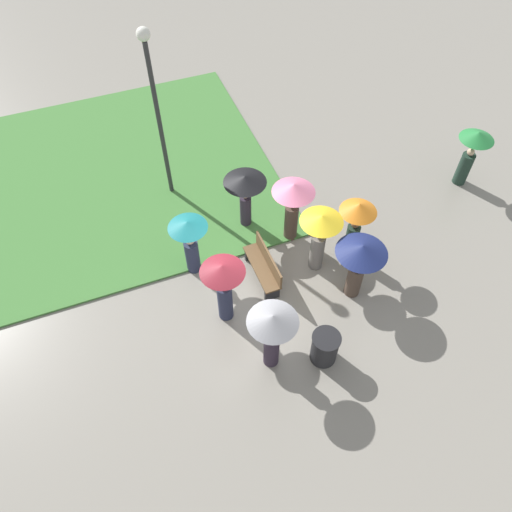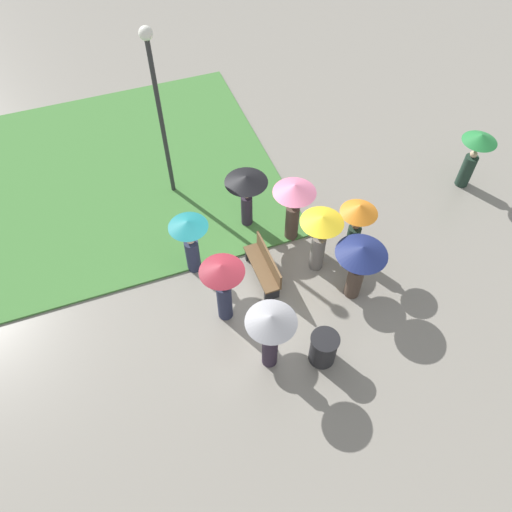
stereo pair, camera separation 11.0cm
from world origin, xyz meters
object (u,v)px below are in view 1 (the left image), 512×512
(crowd_person_black, at_px, (245,189))
(crowd_person_grey, at_px, (272,330))
(park_bench, at_px, (264,266))
(lone_walker_far_path, at_px, (472,150))
(crowd_person_pink, at_px, (293,200))
(crowd_person_teal, at_px, (190,239))
(crowd_person_yellow, at_px, (320,233))
(lamp_post, at_px, (155,99))
(crowd_person_navy, at_px, (360,259))
(crowd_person_orange, at_px, (356,221))
(trash_bin, at_px, (325,348))
(crowd_person_maroon, at_px, (223,282))

(crowd_person_black, relative_size, crowd_person_grey, 0.92)
(park_bench, distance_m, crowd_person_black, 2.07)
(lone_walker_far_path, bearing_deg, crowd_person_pink, -123.22)
(park_bench, height_order, crowd_person_teal, crowd_person_teal)
(crowd_person_pink, relative_size, crowd_person_yellow, 1.03)
(lamp_post, distance_m, crowd_person_black, 3.09)
(crowd_person_grey, relative_size, lone_walker_far_path, 1.06)
(crowd_person_navy, relative_size, crowd_person_orange, 0.93)
(trash_bin, distance_m, crowd_person_maroon, 2.65)
(crowd_person_teal, bearing_deg, trash_bin, 13.00)
(crowd_person_navy, xyz_separation_m, crowd_person_orange, (-1.05, 0.46, 0.01))
(crowd_person_pink, relative_size, crowd_person_navy, 1.07)
(park_bench, relative_size, crowd_person_navy, 0.86)
(lamp_post, height_order, crowd_person_navy, lamp_post)
(park_bench, relative_size, crowd_person_yellow, 0.83)
(crowd_person_yellow, height_order, lone_walker_far_path, crowd_person_yellow)
(crowd_person_maroon, height_order, lone_walker_far_path, crowd_person_maroon)
(crowd_person_maroon, relative_size, crowd_person_grey, 1.02)
(crowd_person_teal, distance_m, crowd_person_yellow, 3.12)
(trash_bin, distance_m, crowd_person_yellow, 2.75)
(crowd_person_yellow, bearing_deg, crowd_person_teal, 90.09)
(crowd_person_teal, distance_m, crowd_person_maroon, 1.66)
(crowd_person_navy, height_order, lone_walker_far_path, lone_walker_far_path)
(crowd_person_black, distance_m, crowd_person_navy, 3.49)
(crowd_person_teal, bearing_deg, crowd_person_yellow, 53.88)
(lamp_post, height_order, crowd_person_grey, lamp_post)
(park_bench, xyz_separation_m, crowd_person_black, (-1.87, 0.20, 0.87))
(trash_bin, height_order, crowd_person_navy, crowd_person_navy)
(crowd_person_orange, relative_size, crowd_person_grey, 1.01)
(lamp_post, bearing_deg, crowd_person_black, 38.90)
(park_bench, bearing_deg, crowd_person_grey, -18.64)
(crowd_person_black, bearing_deg, crowd_person_yellow, 135.95)
(lone_walker_far_path, bearing_deg, park_bench, -114.92)
(crowd_person_teal, bearing_deg, crowd_person_orange, 58.04)
(trash_bin, xyz_separation_m, crowd_person_pink, (-3.58, 0.74, 0.96))
(park_bench, distance_m, crowd_person_teal, 1.96)
(crowd_person_grey, bearing_deg, trash_bin, -53.82)
(lamp_post, relative_size, trash_bin, 5.63)
(park_bench, xyz_separation_m, crowd_person_maroon, (0.72, -1.27, 0.89))
(trash_bin, bearing_deg, crowd_person_grey, -106.58)
(crowd_person_orange, xyz_separation_m, lone_walker_far_path, (-1.32, 4.38, -0.13))
(lone_walker_far_path, bearing_deg, lamp_post, -143.08)
(trash_bin, height_order, crowd_person_teal, crowd_person_teal)
(crowd_person_black, distance_m, crowd_person_grey, 4.20)
(crowd_person_black, height_order, crowd_person_pink, crowd_person_pink)
(park_bench, distance_m, crowd_person_maroon, 1.71)
(crowd_person_black, height_order, crowd_person_orange, crowd_person_orange)
(crowd_person_yellow, bearing_deg, park_bench, 103.86)
(crowd_person_grey, bearing_deg, crowd_person_teal, 68.19)
(crowd_person_maroon, bearing_deg, park_bench, -108.00)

